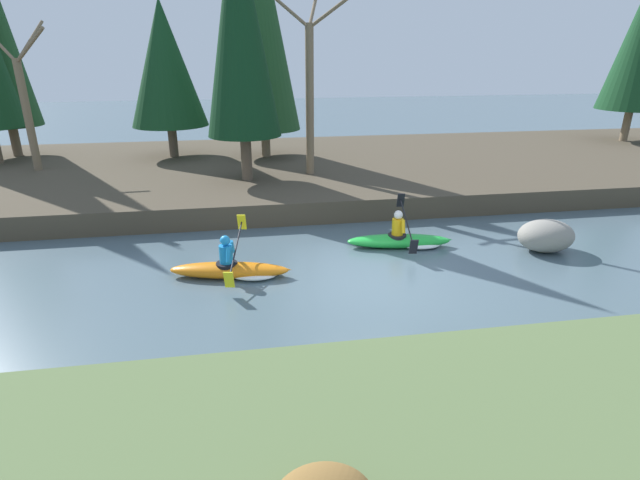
{
  "coord_description": "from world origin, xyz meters",
  "views": [
    {
      "loc": [
        -2.78,
        -9.75,
        4.86
      ],
      "look_at": [
        -0.92,
        1.35,
        0.55
      ],
      "focal_mm": 28.0,
      "sensor_mm": 36.0,
      "label": 1
    }
  ],
  "objects": [
    {
      "name": "conifer_tree_centre",
      "position": [
        -2.48,
        7.14,
        5.57
      ],
      "size": [
        2.41,
        2.41,
        8.32
      ],
      "color": "brown",
      "rests_on": "riverbank_far"
    },
    {
      "name": "conifer_tree_mid_left",
      "position": [
        -5.36,
        11.64,
        4.33
      ],
      "size": [
        3.02,
        3.02,
        6.05
      ],
      "color": "brown",
      "rests_on": "riverbank_far"
    },
    {
      "name": "kayaker_middle",
      "position": [
        -2.99,
        0.76,
        0.2
      ],
      "size": [
        2.79,
        2.06,
        1.2
      ],
      "rotation": [
        0.0,
        0.0,
        -0.18
      ],
      "color": "orange",
      "rests_on": "ground"
    },
    {
      "name": "riverbank_far",
      "position": [
        0.0,
        9.78,
        0.34
      ],
      "size": [
        44.0,
        11.54,
        0.69
      ],
      "color": "#4C4233",
      "rests_on": "ground"
    },
    {
      "name": "conifer_tree_mid_right",
      "position": [
        -1.58,
        11.04,
        5.63
      ],
      "size": [
        2.87,
        2.87,
        8.78
      ],
      "color": "#7A664C",
      "rests_on": "riverbank_far"
    },
    {
      "name": "ground_plane",
      "position": [
        0.0,
        0.0,
        0.0
      ],
      "size": [
        90.0,
        90.0,
        0.0
      ],
      "primitive_type": "plane",
      "color": "#4C606B"
    },
    {
      "name": "bare_tree_upstream",
      "position": [
        -10.06,
        9.98,
        3.13
      ],
      "size": [
        2.88,
        2.85,
        5.17
      ],
      "color": "#7A664C",
      "rests_on": "riverbank_far"
    },
    {
      "name": "boulder_midstream",
      "position": [
        4.89,
        1.07,
        0.41
      ],
      "size": [
        1.45,
        1.13,
        0.82
      ],
      "color": "gray",
      "rests_on": "ground"
    },
    {
      "name": "bare_tree_mid_upstream",
      "position": [
        -0.2,
        7.71,
        3.81
      ],
      "size": [
        3.65,
        3.61,
        6.64
      ],
      "color": "#7A664C",
      "rests_on": "riverbank_far"
    },
    {
      "name": "kayaker_lead",
      "position": [
        1.38,
        1.9,
        0.2
      ],
      "size": [
        2.8,
        2.07,
        1.2
      ],
      "rotation": [
        0.0,
        0.0,
        -0.13
      ],
      "color": "green",
      "rests_on": "ground"
    }
  ]
}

